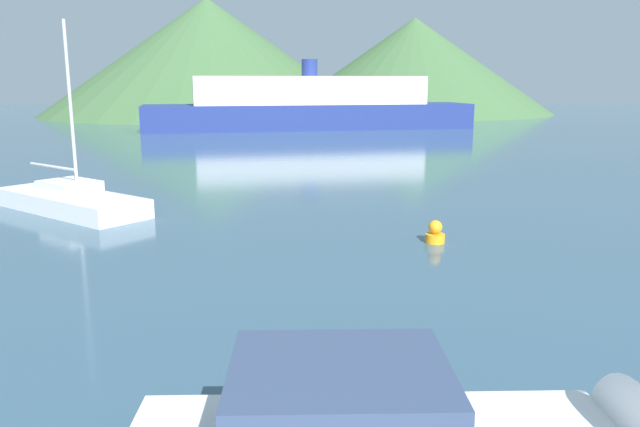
{
  "coord_description": "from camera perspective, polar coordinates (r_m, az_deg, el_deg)",
  "views": [
    {
      "loc": [
        0.46,
        -2.33,
        4.7
      ],
      "look_at": [
        0.31,
        14.0,
        1.2
      ],
      "focal_mm": 35.0,
      "sensor_mm": 36.0,
      "label": 1
    }
  ],
  "objects": [
    {
      "name": "sailboat_inner",
      "position": [
        24.47,
        -21.84,
        1.18
      ],
      "size": [
        6.73,
        5.8,
        6.73
      ],
      "rotation": [
        0.0,
        0.0,
        -0.64
      ],
      "color": "white",
      "rests_on": "ground_plane"
    },
    {
      "name": "ferry_distant",
      "position": [
        61.71,
        -0.95,
        9.8
      ],
      "size": [
        32.35,
        12.77,
        6.66
      ],
      "rotation": [
        0.0,
        0.0,
        0.22
      ],
      "color": "navy",
      "rests_on": "ground_plane"
    },
    {
      "name": "buoy_marker",
      "position": [
        18.69,
        10.48,
        -1.8
      ],
      "size": [
        0.58,
        0.58,
        0.67
      ],
      "color": "orange",
      "rests_on": "ground_plane"
    },
    {
      "name": "hill_west",
      "position": [
        90.89,
        -10.17,
        13.94
      ],
      "size": [
        45.68,
        45.68,
        15.8
      ],
      "color": "#3D6038",
      "rests_on": "ground_plane"
    },
    {
      "name": "hill_central",
      "position": [
        94.11,
        8.58,
        13.22
      ],
      "size": [
        39.51,
        39.51,
        13.48
      ],
      "color": "#3D6038",
      "rests_on": "ground_plane"
    }
  ]
}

